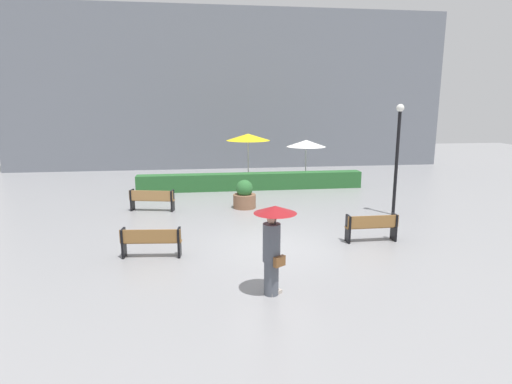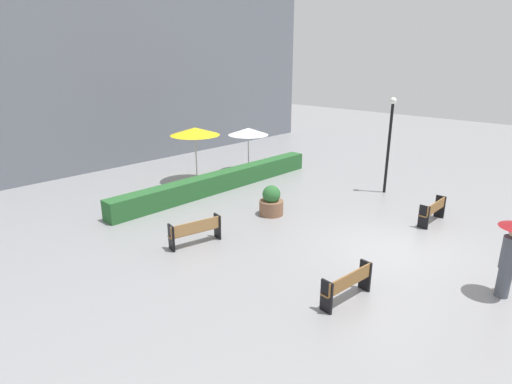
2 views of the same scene
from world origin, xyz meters
name	(u,v)px [view 2 (image 2 of 2)]	position (x,y,z in m)	size (l,w,h in m)	color
ground_plane	(393,249)	(0.00, 0.00, 0.00)	(60.00, 60.00, 0.00)	gray
bench_near_right	(433,210)	(2.99, 0.01, 0.50)	(1.58, 0.36, 0.83)	olive
bench_far_left	(196,230)	(-3.97, 4.73, 0.49)	(1.76, 0.72, 0.83)	#9E7242
bench_near_left	(348,283)	(-3.46, -0.47, 0.48)	(1.64, 0.49, 0.81)	olive
pedestrian_with_umbrella	(512,250)	(-0.60, -3.18, 1.28)	(0.91, 0.91, 2.02)	#4C515B
planter_pot	(271,202)	(-0.35, 4.75, 0.49)	(0.91, 0.91, 1.14)	brown
lamp_post	(390,136)	(5.09, 2.93, 2.50)	(0.28, 0.28, 4.10)	black
patio_umbrella_yellow	(195,131)	(0.43, 10.16, 2.41)	(2.28, 2.28, 2.59)	silver
patio_umbrella_white	(248,132)	(3.40, 9.64, 2.10)	(2.03, 2.03, 2.28)	silver
hedge_strip	(221,181)	(0.38, 8.40, 0.40)	(10.91, 0.70, 0.81)	#28602D
building_facade	(116,71)	(0.00, 16.00, 4.97)	(28.00, 1.20, 9.94)	slate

